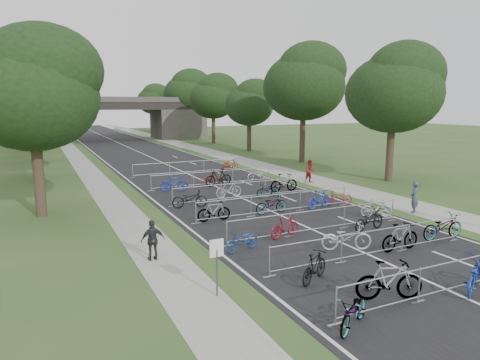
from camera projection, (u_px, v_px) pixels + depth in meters
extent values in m
plane|color=#2C4E21|center=(453.00, 293.00, 13.45)|extent=(200.00, 200.00, 0.00)
cube|color=black|center=(130.00, 148.00, 57.85)|extent=(11.00, 140.00, 0.01)
cube|color=gray|center=(187.00, 146.00, 61.25)|extent=(3.00, 140.00, 0.01)
cube|color=gray|center=(71.00, 151.00, 54.66)|extent=(2.00, 140.00, 0.01)
cube|color=silver|center=(130.00, 148.00, 57.85)|extent=(0.12, 140.00, 0.00)
cube|color=#43413C|center=(34.00, 126.00, 65.84)|extent=(8.00, 8.00, 5.00)
cube|color=#43413C|center=(178.00, 124.00, 75.63)|extent=(8.00, 8.00, 5.00)
cube|color=black|center=(110.00, 106.00, 70.20)|extent=(30.00, 8.00, 1.20)
cube|color=#43413C|center=(114.00, 99.00, 66.65)|extent=(30.00, 0.40, 0.90)
cube|color=#43413C|center=(106.00, 100.00, 73.40)|extent=(30.00, 0.40, 0.90)
cylinder|color=#4C4C51|center=(217.00, 273.00, 13.09)|extent=(0.06, 0.06, 1.50)
cube|color=white|center=(217.00, 248.00, 12.95)|extent=(0.45, 0.04, 0.55)
cylinder|color=#33261C|center=(39.00, 177.00, 22.40)|extent=(0.56, 0.56, 4.20)
ellipsoid|color=black|center=(32.00, 97.00, 21.68)|extent=(6.72, 6.72, 5.51)
sphere|color=black|center=(43.00, 69.00, 21.26)|extent=(5.38, 5.38, 5.38)
sphere|color=black|center=(23.00, 114.00, 22.06)|extent=(4.37, 4.37, 4.37)
cylinder|color=#33261C|center=(390.00, 152.00, 32.80)|extent=(0.56, 0.56, 4.48)
ellipsoid|color=black|center=(394.00, 94.00, 32.03)|extent=(7.17, 7.17, 5.88)
sphere|color=black|center=(406.00, 74.00, 31.59)|extent=(5.73, 5.73, 5.73)
sphere|color=black|center=(383.00, 106.00, 32.42)|extent=(4.66, 4.66, 4.66)
cylinder|color=#33261C|center=(36.00, 150.00, 33.01)|extent=(0.56, 0.56, 4.72)
ellipsoid|color=black|center=(31.00, 89.00, 32.20)|extent=(7.56, 7.56, 6.20)
sphere|color=black|center=(39.00, 68.00, 31.75)|extent=(6.05, 6.05, 6.05)
sphere|color=black|center=(25.00, 102.00, 32.60)|extent=(4.91, 4.91, 4.91)
cylinder|color=#33261C|center=(302.00, 137.00, 43.40)|extent=(0.56, 0.56, 5.11)
ellipsoid|color=black|center=(304.00, 87.00, 42.53)|extent=(8.18, 8.18, 6.70)
sphere|color=black|center=(312.00, 70.00, 42.05)|extent=(6.54, 6.54, 6.54)
sphere|color=black|center=(296.00, 97.00, 42.94)|extent=(5.31, 5.31, 5.31)
cylinder|color=#33261C|center=(35.00, 136.00, 43.62)|extent=(0.56, 0.56, 5.25)
ellipsoid|color=black|center=(31.00, 85.00, 42.72)|extent=(8.40, 8.40, 6.89)
sphere|color=black|center=(36.00, 67.00, 42.24)|extent=(6.72, 6.72, 6.72)
sphere|color=black|center=(26.00, 96.00, 43.14)|extent=(5.46, 5.46, 5.46)
cylinder|color=#33261C|center=(249.00, 136.00, 54.17)|extent=(0.56, 0.56, 3.85)
ellipsoid|color=black|center=(249.00, 106.00, 53.51)|extent=(6.16, 6.16, 5.05)
sphere|color=black|center=(255.00, 96.00, 53.10)|extent=(4.93, 4.93, 4.93)
sphere|color=black|center=(244.00, 112.00, 53.87)|extent=(4.00, 4.00, 4.00)
cylinder|color=#33261C|center=(35.00, 134.00, 54.37)|extent=(0.56, 0.56, 4.20)
ellipsoid|color=black|center=(32.00, 101.00, 53.65)|extent=(6.72, 6.72, 5.51)
sphere|color=black|center=(37.00, 90.00, 53.23)|extent=(5.38, 5.38, 5.38)
sphere|color=black|center=(28.00, 108.00, 54.03)|extent=(4.37, 4.37, 4.37)
cylinder|color=#33261C|center=(213.00, 129.00, 64.77)|extent=(0.56, 0.56, 4.48)
ellipsoid|color=black|center=(213.00, 99.00, 64.00)|extent=(7.17, 7.17, 5.88)
sphere|color=black|center=(218.00, 89.00, 63.56)|extent=(5.73, 5.73, 5.73)
sphere|color=black|center=(209.00, 105.00, 64.39)|extent=(4.66, 4.66, 4.66)
cylinder|color=#33261C|center=(34.00, 128.00, 64.98)|extent=(0.56, 0.56, 4.72)
ellipsoid|color=black|center=(32.00, 97.00, 64.17)|extent=(7.56, 7.56, 6.20)
sphere|color=black|center=(35.00, 86.00, 63.72)|extent=(6.05, 6.05, 6.05)
sphere|color=black|center=(29.00, 103.00, 64.57)|extent=(4.91, 4.91, 4.91)
cylinder|color=#33261C|center=(188.00, 123.00, 75.37)|extent=(0.56, 0.56, 5.11)
ellipsoid|color=black|center=(187.00, 94.00, 74.50)|extent=(8.18, 8.18, 6.70)
sphere|color=black|center=(191.00, 85.00, 74.02)|extent=(6.54, 6.54, 6.54)
sphere|color=black|center=(184.00, 100.00, 74.90)|extent=(5.31, 5.31, 5.31)
cylinder|color=#33261C|center=(34.00, 123.00, 75.59)|extent=(0.56, 0.56, 5.25)
ellipsoid|color=black|center=(32.00, 93.00, 74.69)|extent=(8.40, 8.40, 6.89)
sphere|color=black|center=(35.00, 83.00, 74.21)|extent=(6.72, 6.72, 6.72)
sphere|color=black|center=(29.00, 99.00, 75.11)|extent=(5.46, 5.46, 5.46)
cylinder|color=#33261C|center=(169.00, 124.00, 86.14)|extent=(0.56, 0.56, 3.85)
ellipsoid|color=black|center=(168.00, 105.00, 85.48)|extent=(6.16, 6.16, 5.05)
sphere|color=black|center=(172.00, 99.00, 85.07)|extent=(4.93, 4.93, 4.93)
sphere|color=black|center=(165.00, 109.00, 85.84)|extent=(4.00, 4.00, 4.00)
cylinder|color=#33261C|center=(34.00, 123.00, 86.34)|extent=(0.56, 0.56, 4.20)
ellipsoid|color=black|center=(32.00, 103.00, 85.62)|extent=(6.72, 6.72, 5.51)
sphere|color=black|center=(35.00, 96.00, 85.20)|extent=(5.38, 5.38, 5.38)
sphere|color=black|center=(30.00, 107.00, 86.00)|extent=(4.37, 4.37, 4.37)
cylinder|color=#33261C|center=(154.00, 121.00, 96.74)|extent=(0.56, 0.56, 4.48)
ellipsoid|color=black|center=(153.00, 101.00, 95.97)|extent=(7.17, 7.17, 5.88)
sphere|color=black|center=(156.00, 94.00, 95.53)|extent=(5.73, 5.73, 5.73)
sphere|color=black|center=(150.00, 105.00, 96.36)|extent=(4.66, 4.66, 4.66)
cylinder|color=#ACAEB4|center=(456.00, 261.00, 13.27)|extent=(9.20, 0.04, 0.04)
cylinder|color=#ACAEB4|center=(454.00, 287.00, 13.42)|extent=(9.20, 0.04, 0.04)
cylinder|color=#ACAEB4|center=(336.00, 306.00, 11.40)|extent=(0.05, 0.05, 1.10)
cube|color=#ACAEB4|center=(335.00, 324.00, 11.49)|extent=(0.50, 0.08, 0.03)
cylinder|color=#ACAEB4|center=(419.00, 285.00, 12.70)|extent=(0.05, 0.05, 1.10)
cube|color=#ACAEB4|center=(418.00, 302.00, 12.80)|extent=(0.50, 0.08, 0.03)
cylinder|color=#ACAEB4|center=(374.00, 231.00, 16.46)|extent=(9.20, 0.04, 0.04)
cylinder|color=#ACAEB4|center=(373.00, 252.00, 16.62)|extent=(9.20, 0.04, 0.04)
cylinder|color=#ACAEB4|center=(270.00, 262.00, 14.59)|extent=(0.05, 0.05, 1.10)
cube|color=#ACAEB4|center=(269.00, 276.00, 14.69)|extent=(0.50, 0.08, 0.03)
cylinder|color=#ACAEB4|center=(341.00, 249.00, 15.90)|extent=(0.05, 0.05, 1.10)
cube|color=#ACAEB4|center=(341.00, 262.00, 15.99)|extent=(0.50, 0.08, 0.03)
cylinder|color=#ACAEB4|center=(402.00, 238.00, 17.20)|extent=(0.05, 0.05, 1.10)
cube|color=#ACAEB4|center=(401.00, 250.00, 17.30)|extent=(0.50, 0.08, 0.03)
cylinder|color=#ACAEB4|center=(455.00, 228.00, 18.51)|extent=(0.05, 0.05, 1.10)
cube|color=#ACAEB4|center=(454.00, 240.00, 18.60)|extent=(0.50, 0.08, 0.03)
cylinder|color=#ACAEB4|center=(318.00, 210.00, 19.66)|extent=(9.20, 0.04, 0.04)
cylinder|color=#ACAEB4|center=(318.00, 228.00, 19.81)|extent=(9.20, 0.04, 0.04)
cylinder|color=#ACAEB4|center=(227.00, 233.00, 17.79)|extent=(0.05, 0.05, 1.10)
cube|color=#ACAEB4|center=(227.00, 246.00, 17.89)|extent=(0.50, 0.08, 0.03)
cylinder|color=#ACAEB4|center=(290.00, 225.00, 19.10)|extent=(0.05, 0.05, 1.10)
cube|color=#ACAEB4|center=(289.00, 236.00, 19.19)|extent=(0.50, 0.08, 0.03)
cylinder|color=#ACAEB4|center=(344.00, 217.00, 20.40)|extent=(0.05, 0.05, 1.10)
cube|color=#ACAEB4|center=(344.00, 228.00, 20.49)|extent=(0.50, 0.08, 0.03)
cylinder|color=#ACAEB4|center=(392.00, 210.00, 21.71)|extent=(0.05, 0.05, 1.10)
cube|color=#ACAEB4|center=(392.00, 220.00, 21.80)|extent=(0.50, 0.08, 0.03)
cylinder|color=#ACAEB4|center=(276.00, 195.00, 23.04)|extent=(9.20, 0.04, 0.04)
cylinder|color=#ACAEB4|center=(276.00, 210.00, 23.19)|extent=(9.20, 0.04, 0.04)
cylinder|color=#ACAEB4|center=(196.00, 213.00, 21.17)|extent=(0.05, 0.05, 1.10)
cube|color=#ACAEB4|center=(196.00, 223.00, 21.26)|extent=(0.50, 0.08, 0.03)
cylinder|color=#ACAEB4|center=(251.00, 207.00, 22.47)|extent=(0.05, 0.05, 1.10)
cube|color=#ACAEB4|center=(251.00, 216.00, 22.56)|extent=(0.50, 0.08, 0.03)
cylinder|color=#ACAEB4|center=(300.00, 201.00, 23.78)|extent=(0.05, 0.05, 1.10)
cube|color=#ACAEB4|center=(300.00, 210.00, 23.87)|extent=(0.50, 0.08, 0.03)
cylinder|color=#ACAEB4|center=(344.00, 196.00, 25.08)|extent=(0.05, 0.05, 1.10)
cube|color=#ACAEB4|center=(344.00, 205.00, 25.17)|extent=(0.50, 0.08, 0.03)
cylinder|color=#ACAEB4|center=(244.00, 183.00, 26.59)|extent=(9.20, 0.04, 0.04)
cylinder|color=#ACAEB4|center=(244.00, 196.00, 26.74)|extent=(9.20, 0.04, 0.04)
cylinder|color=#ACAEB4|center=(172.00, 197.00, 24.72)|extent=(0.05, 0.05, 1.10)
cube|color=#ACAEB4|center=(173.00, 206.00, 24.81)|extent=(0.50, 0.08, 0.03)
cylinder|color=#ACAEB4|center=(221.00, 193.00, 26.02)|extent=(0.05, 0.05, 1.10)
cube|color=#ACAEB4|center=(221.00, 201.00, 26.12)|extent=(0.50, 0.08, 0.03)
cylinder|color=#ACAEB4|center=(265.00, 188.00, 27.33)|extent=(0.05, 0.05, 1.10)
cube|color=#ACAEB4|center=(265.00, 197.00, 27.42)|extent=(0.50, 0.08, 0.03)
cylinder|color=#ACAEB4|center=(305.00, 185.00, 28.63)|extent=(0.05, 0.05, 1.10)
cube|color=#ACAEB4|center=(305.00, 192.00, 28.73)|extent=(0.50, 0.08, 0.03)
cylinder|color=#ACAEB4|center=(214.00, 171.00, 31.03)|extent=(9.20, 0.04, 0.04)
cylinder|color=#ACAEB4|center=(214.00, 183.00, 31.18)|extent=(9.20, 0.04, 0.04)
cylinder|color=#ACAEB4|center=(151.00, 183.00, 29.16)|extent=(0.05, 0.05, 1.10)
cube|color=#ACAEB4|center=(151.00, 191.00, 29.25)|extent=(0.50, 0.08, 0.03)
cylinder|color=#ACAEB4|center=(194.00, 180.00, 30.46)|extent=(0.05, 0.05, 1.10)
cube|color=#ACAEB4|center=(194.00, 187.00, 30.56)|extent=(0.50, 0.08, 0.03)
cylinder|color=#ACAEB4|center=(233.00, 177.00, 31.77)|extent=(0.05, 0.05, 1.10)
cube|color=#ACAEB4|center=(233.00, 184.00, 31.86)|extent=(0.50, 0.08, 0.03)
cylinder|color=#ACAEB4|center=(269.00, 174.00, 33.07)|extent=(0.05, 0.05, 1.10)
cube|color=#ACAEB4|center=(269.00, 181.00, 33.17)|extent=(0.50, 0.08, 0.03)
cylinder|color=#ACAEB4|center=(187.00, 162.00, 36.36)|extent=(9.20, 0.04, 0.04)
cylinder|color=#ACAEB4|center=(187.00, 172.00, 36.51)|extent=(9.20, 0.04, 0.04)
cylinder|color=#ACAEB4|center=(133.00, 171.00, 34.49)|extent=(0.05, 0.05, 1.10)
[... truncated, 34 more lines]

